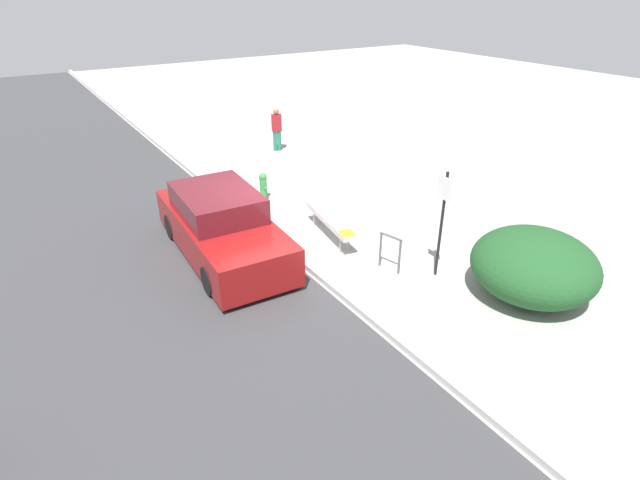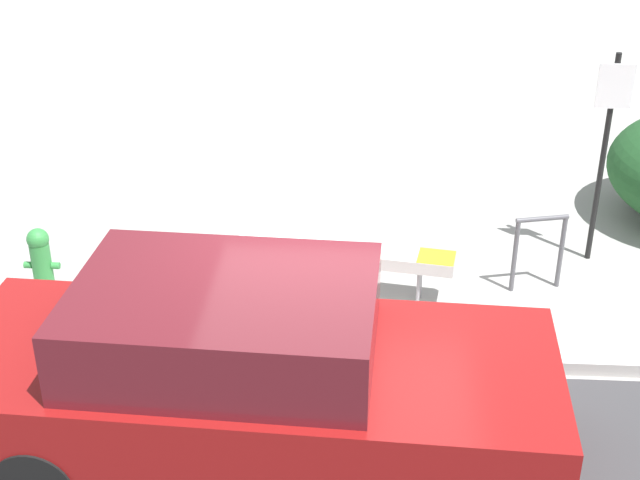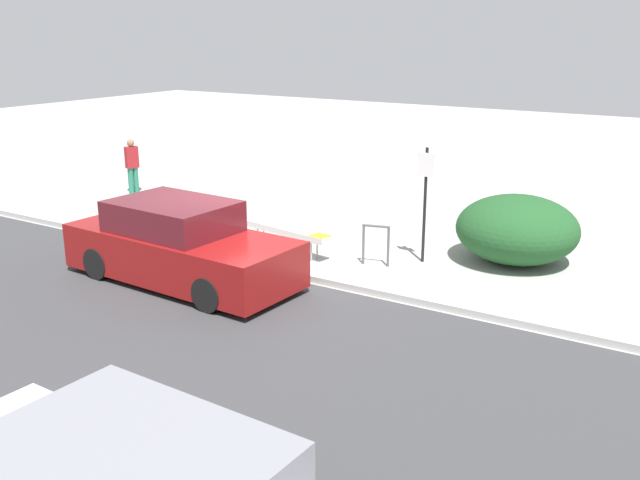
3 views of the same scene
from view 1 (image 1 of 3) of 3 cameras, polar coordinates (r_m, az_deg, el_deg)
The scene contains 10 objects.
ground_plane at distance 11.58m, azimuth -3.76°, elevation -1.22°, with size 60.00×60.00×0.00m, color #9E9E99.
road_strip at distance 10.52m, azimuth -29.25°, elevation -8.40°, with size 60.00×10.00×0.01m.
curb at distance 11.55m, azimuth -3.77°, elevation -0.94°, with size 60.00×0.20×0.13m.
bench at distance 11.97m, azimuth 1.14°, elevation 2.31°, with size 2.24×0.68×0.54m.
bike_rack at distance 10.69m, azimuth 8.02°, elevation -1.03°, with size 0.55×0.18×0.83m.
sign_post at distance 10.30m, azimuth 13.78°, elevation 2.75°, with size 0.36×0.08×2.30m.
fire_hydrant at distance 14.29m, azimuth -6.50°, elevation 6.24°, with size 0.36×0.22×0.77m.
shrub_hedge at distance 10.50m, azimuth 23.25°, elevation -2.70°, with size 2.41×2.38×1.34m.
pedestrian at distance 18.48m, azimuth -4.97°, elevation 12.60°, with size 0.30×0.39×1.53m.
parked_car_near at distance 11.36m, azimuth -11.19°, elevation 1.49°, with size 4.60×1.98×1.50m.
Camera 1 is at (8.92, -4.85, 5.58)m, focal length 28.00 mm.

